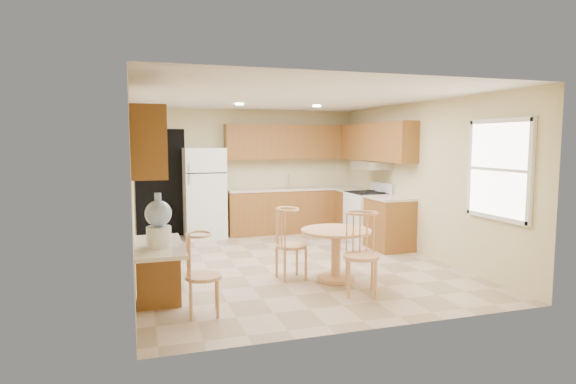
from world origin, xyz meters
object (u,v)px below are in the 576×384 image
object	(u,v)px
chair_table_a	(293,238)
chair_table_b	(365,247)
water_crock	(159,223)
stove	(367,216)
dining_table	(336,247)
chair_desk	(205,268)
refrigerator	(204,193)

from	to	relation	value
chair_table_a	chair_table_b	world-z (taller)	chair_table_b
chair_table_b	water_crock	world-z (taller)	water_crock
stove	chair_table_a	bearing A→B (deg)	-135.94
dining_table	chair_desk	distance (m)	2.04
refrigerator	chair_table_b	size ratio (longest dim) A/B	1.74
water_crock	chair_table_a	bearing A→B (deg)	27.05
chair_table_b	chair_desk	world-z (taller)	chair_table_b
refrigerator	water_crock	xyz separation A→B (m)	(-1.05, -4.21, 0.16)
water_crock	chair_table_b	bearing A→B (deg)	-0.09
stove	water_crock	distance (m)	4.97
chair_desk	dining_table	bearing A→B (deg)	120.66
dining_table	chair_table_b	size ratio (longest dim) A/B	0.94
refrigerator	dining_table	world-z (taller)	refrigerator
stove	dining_table	distance (m)	2.77
chair_table_b	water_crock	distance (m)	2.40
chair_desk	water_crock	size ratio (longest dim) A/B	1.56
water_crock	dining_table	bearing A→B (deg)	17.78
chair_table_a	chair_desk	bearing A→B (deg)	-57.22
refrigerator	stove	distance (m)	3.15
chair_table_a	chair_desk	xyz separation A→B (m)	(-1.31, -1.00, -0.05)
chair_table_b	refrigerator	bearing A→B (deg)	-52.20
chair_table_a	chair_table_b	size ratio (longest dim) A/B	0.96
stove	refrigerator	bearing A→B (deg)	157.01
dining_table	chair_desk	xyz separation A→B (m)	(-1.86, -0.84, 0.08)
dining_table	water_crock	xyz separation A→B (m)	(-2.31, -0.74, 0.57)
refrigerator	chair_desk	size ratio (longest dim) A/B	1.98
refrigerator	water_crock	size ratio (longest dim) A/B	3.08
refrigerator	dining_table	xyz separation A→B (m)	(1.26, -3.47, -0.41)
dining_table	chair_table_a	distance (m)	0.59
chair_table_a	water_crock	bearing A→B (deg)	-67.43
dining_table	chair_table_b	world-z (taller)	chair_table_b
chair_table_a	stove	bearing A→B (deg)	129.59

